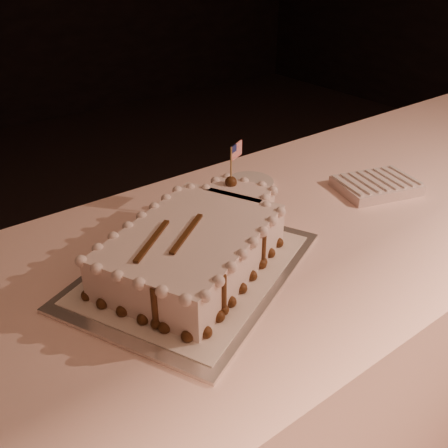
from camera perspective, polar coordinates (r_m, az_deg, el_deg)
banquet_table at (r=1.49m, az=10.18°, el=-11.20°), size 2.40×0.80×0.75m
cake_board at (r=1.03m, az=-3.55°, el=-5.22°), size 0.60×0.54×0.01m
doily at (r=1.03m, az=-3.56°, el=-4.99°), size 0.54×0.49×0.00m
sheet_cake at (r=1.02m, az=-2.90°, el=-2.18°), size 0.49×0.38×0.18m
napkin_stack at (r=1.40m, az=16.99°, el=4.25°), size 0.24×0.20×0.03m
side_plate at (r=1.38m, az=2.96°, el=4.74°), size 0.13×0.13×0.01m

